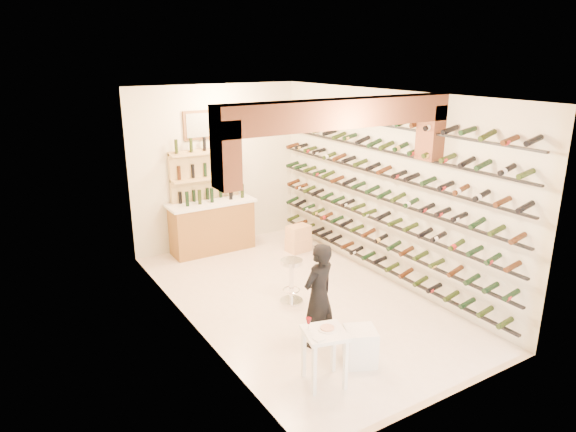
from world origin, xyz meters
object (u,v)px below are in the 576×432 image
object	(u,v)px
tasting_table	(324,341)
chrome_barstool	(291,278)
white_stool	(360,346)
crate_lower	(298,244)
person	(319,296)
wine_rack	(376,192)
back_counter	(212,225)

from	to	relation	value
tasting_table	chrome_barstool	distance (m)	2.14
white_stool	chrome_barstool	bearing A→B (deg)	85.18
tasting_table	white_stool	xyz separation A→B (m)	(0.63, 0.10, -0.33)
tasting_table	crate_lower	bearing A→B (deg)	76.60
white_stool	person	xyz separation A→B (m)	(-0.20, 0.64, 0.49)
wine_rack	person	xyz separation A→B (m)	(-2.04, -1.30, -0.83)
back_counter	tasting_table	distance (m)	4.72
back_counter	chrome_barstool	size ratio (longest dim) A/B	2.40
white_stool	crate_lower	size ratio (longest dim) A/B	1.04
back_counter	wine_rack	bearing A→B (deg)	-55.34
white_stool	chrome_barstool	distance (m)	1.90
back_counter	white_stool	bearing A→B (deg)	-90.14
person	wine_rack	bearing A→B (deg)	-163.22
person	chrome_barstool	bearing A→B (deg)	-121.74
white_stool	crate_lower	bearing A→B (deg)	68.57
white_stool	person	size ratio (longest dim) A/B	0.33
crate_lower	white_stool	bearing A→B (deg)	-111.43
chrome_barstool	tasting_table	bearing A→B (deg)	-111.68
back_counter	person	world-z (taller)	person
back_counter	crate_lower	bearing A→B (deg)	-32.39
back_counter	person	distance (m)	3.95
person	crate_lower	xyz separation A→B (m)	(1.64, 3.04, -0.59)
chrome_barstool	back_counter	bearing A→B (deg)	93.14
wine_rack	chrome_barstool	xyz separation A→B (m)	(-1.68, -0.05, -1.14)
tasting_table	crate_lower	distance (m)	4.32
back_counter	person	size ratio (longest dim) A/B	1.18
white_stool	crate_lower	distance (m)	3.95
person	crate_lower	distance (m)	3.50
person	tasting_table	bearing A→B (deg)	44.30
wine_rack	person	size ratio (longest dim) A/B	3.95
white_stool	person	distance (m)	0.83
tasting_table	person	size ratio (longest dim) A/B	0.58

